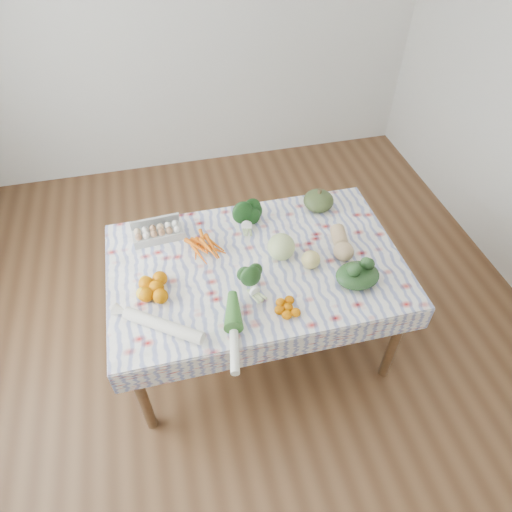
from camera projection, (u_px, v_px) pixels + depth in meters
ground at (256, 339)px, 3.13m from camera, size 4.50×4.50×0.00m
wall_back at (191, 11)px, 3.66m from camera, size 4.00×0.04×2.80m
dining_table at (256, 273)px, 2.65m from camera, size 1.60×1.00×0.75m
tablecloth at (256, 264)px, 2.59m from camera, size 1.66×1.06×0.01m
egg_carton at (158, 234)px, 2.70m from camera, size 0.30×0.14×0.08m
carrot_bunch at (207, 251)px, 2.62m from camera, size 0.29×0.28×0.04m
kale_bunch at (247, 215)px, 2.76m from camera, size 0.21×0.19×0.15m
kabocha_squash at (319, 201)px, 2.88m from camera, size 0.21×0.21×0.13m
cabbage at (281, 247)px, 2.57m from camera, size 0.16×0.16×0.16m
butternut_squash at (341, 242)px, 2.63m from camera, size 0.16×0.27×0.12m
orange_cluster at (156, 287)px, 2.41m from camera, size 0.27×0.27×0.09m
broccoli at (249, 283)px, 2.41m from camera, size 0.20×0.20×0.11m
mandarin_cluster at (288, 307)px, 2.34m from camera, size 0.18×0.18×0.05m
grapefruit at (311, 260)px, 2.53m from camera, size 0.11×0.11×0.11m
spinach_bag at (358, 275)px, 2.45m from camera, size 0.27×0.22×0.11m
daikon at (163, 325)px, 2.25m from camera, size 0.41×0.31×0.06m
leek at (234, 333)px, 2.23m from camera, size 0.12×0.44×0.05m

